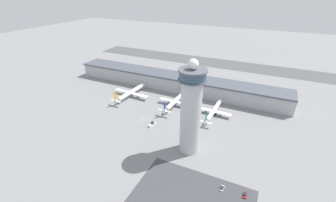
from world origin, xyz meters
name	(u,v)px	position (x,y,z in m)	size (l,w,h in m)	color
ground_plane	(142,119)	(0.00, 0.00, 0.00)	(1000.00, 1000.00, 0.00)	gray
terminal_building	(175,82)	(0.00, 70.00, 8.21)	(234.55, 25.00, 16.24)	#B2B2B7
runway_strip	(204,61)	(0.00, 180.05, 0.00)	(351.82, 44.00, 0.01)	#515154
control_tower	(191,110)	(50.02, -19.85, 31.55)	(17.61, 17.61, 64.97)	#BCBCC1
parking_lot_surface	(192,198)	(65.99, -57.31, 0.00)	(64.00, 40.00, 0.01)	#424247
airplane_gate_alpha	(130,93)	(-32.98, 32.77, 4.45)	(40.00, 46.05, 13.49)	white
airplane_gate_bravo	(175,101)	(15.97, 33.86, 4.67)	(32.64, 43.32, 13.81)	silver
airplane_gate_charlie	(213,111)	(53.17, 32.78, 3.92)	(31.47, 43.26, 11.88)	white
service_truck_catering	(152,124)	(12.52, -4.70, 1.07)	(4.10, 7.44, 3.07)	black
service_truck_fuel	(214,113)	(53.00, 35.29, 0.95)	(6.63, 3.80, 2.74)	black
car_green_van	(222,188)	(79.17, -44.30, 0.55)	(1.74, 4.17, 1.43)	black
car_black_suv	(245,195)	(91.52, -43.46, 0.62)	(1.91, 4.57, 1.59)	black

